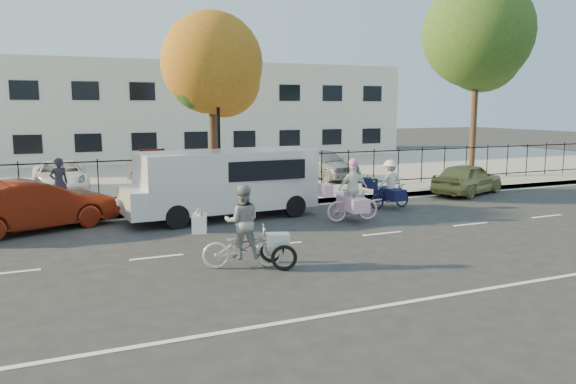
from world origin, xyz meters
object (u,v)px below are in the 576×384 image
bull_bike (389,189)px  white_van (224,181)px  lot_car_b (60,177)px  lot_car_c (161,172)px  lamppost (218,114)px  lot_car_d (323,164)px  gold_sedan (468,179)px  unicorn_bike (352,198)px  red_sedan (34,206)px  zebra_trike (243,236)px  pedestrian (59,183)px

bull_bike → white_van: white_van is taller
lot_car_b → lot_car_c: bearing=0.5°
lamppost → lot_car_d: lamppost is taller
bull_bike → white_van: bearing=79.5°
gold_sedan → lot_car_b: bearing=46.4°
lamppost → bull_bike: lamppost is taller
bull_bike → lot_car_d: 6.95m
unicorn_bike → lot_car_d: (3.21, 8.24, 0.13)m
lamppost → red_sedan: 7.04m
bull_bike → red_sedan: bull_bike is taller
zebra_trike → unicorn_bike: unicorn_bike is taller
pedestrian → lot_car_b: size_ratio=0.37×
zebra_trike → lot_car_c: bearing=14.2°
red_sedan → gold_sedan: size_ratio=1.19×
zebra_trike → lot_car_b: (-3.26, 11.83, 0.06)m
unicorn_bike → white_van: bearing=64.2°
bull_bike → gold_sedan: size_ratio=0.49×
red_sedan → lot_car_c: size_ratio=1.17×
zebra_trike → red_sedan: size_ratio=0.48×
lot_car_c → pedestrian: bearing=-156.2°
unicorn_bike → lot_car_b: 11.53m
zebra_trike → white_van: bearing=3.8°
lamppost → lot_car_d: size_ratio=1.10×
lamppost → red_sedan: size_ratio=1.02×
gold_sedan → white_van: bearing=72.2°
gold_sedan → pedestrian: (-14.58, 2.30, 0.34)m
lamppost → zebra_trike: (-1.97, -8.34, -2.43)m
lot_car_b → lot_car_d: 11.00m
lamppost → lot_car_b: lamppost is taller
unicorn_bike → lot_car_d: size_ratio=0.47×
lamppost → unicorn_bike: (2.56, -5.02, -2.42)m
zebra_trike → gold_sedan: size_ratio=0.58×
lot_car_c → white_van: bearing=-102.0°
red_sedan → gold_sedan: 15.29m
lamppost → bull_bike: size_ratio=2.47×
zebra_trike → lot_car_b: bearing=32.1°
unicorn_bike → bull_bike: 2.59m
unicorn_bike → pedestrian: 9.36m
pedestrian → zebra_trike: bearing=96.1°
lamppost → gold_sedan: size_ratio=1.21×
zebra_trike → lot_car_c: size_ratio=0.57×
unicorn_bike → lot_car_b: size_ratio=0.44×
gold_sedan → unicorn_bike: bearing=90.3°
bull_bike → gold_sedan: bearing=-76.7°
bull_bike → gold_sedan: bull_bike is taller
zebra_trike → pedestrian: (-3.36, 8.34, 0.27)m
red_sedan → lot_car_d: 13.21m
red_sedan → lot_car_d: (11.81, 5.91, 0.12)m
red_sedan → pedestrian: bearing=-35.3°
gold_sedan → pedestrian: bearing=59.2°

